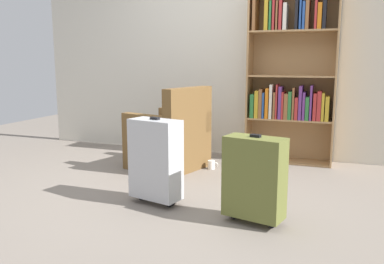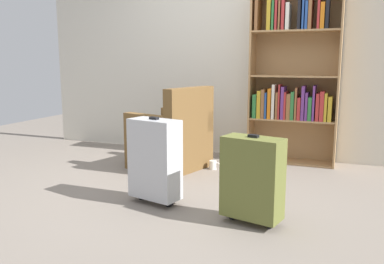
{
  "view_description": "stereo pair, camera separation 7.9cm",
  "coord_description": "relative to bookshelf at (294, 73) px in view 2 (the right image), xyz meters",
  "views": [
    {
      "loc": [
        1.35,
        -3.22,
        1.17
      ],
      "look_at": [
        0.14,
        0.09,
        0.55
      ],
      "focal_mm": 37.76,
      "sensor_mm": 36.0,
      "label": 1
    },
    {
      "loc": [
        1.42,
        -3.19,
        1.17
      ],
      "look_at": [
        0.14,
        0.09,
        0.55
      ],
      "focal_mm": 37.76,
      "sensor_mm": 36.0,
      "label": 2
    }
  ],
  "objects": [
    {
      "name": "ground_plane",
      "position": [
        -0.82,
        -1.53,
        -1.04
      ],
      "size": [
        9.02,
        9.02,
        0.0
      ],
      "primitive_type": "plane",
      "color": "slate"
    },
    {
      "name": "back_wall",
      "position": [
        -0.82,
        0.21,
        0.26
      ],
      "size": [
        5.15,
        0.1,
        2.6
      ],
      "primitive_type": "cube",
      "color": "beige",
      "rests_on": "ground"
    },
    {
      "name": "bookshelf",
      "position": [
        0.0,
        0.0,
        0.0
      ],
      "size": [
        0.98,
        0.32,
        1.98
      ],
      "color": "#A87F51",
      "rests_on": "ground"
    },
    {
      "name": "armchair",
      "position": [
        -1.18,
        -0.75,
        -0.72
      ],
      "size": [
        0.87,
        0.87,
        0.9
      ],
      "color": "brown",
      "rests_on": "ground"
    },
    {
      "name": "mug",
      "position": [
        -0.74,
        -0.64,
        -0.99
      ],
      "size": [
        0.12,
        0.08,
        0.1
      ],
      "color": "white",
      "rests_on": "ground"
    },
    {
      "name": "suitcase_silver",
      "position": [
        -0.85,
        -1.83,
        -0.66
      ],
      "size": [
        0.46,
        0.3,
        0.73
      ],
      "color": "#B7BABF",
      "rests_on": "ground"
    },
    {
      "name": "suitcase_olive",
      "position": [
        -0.01,
        -1.97,
        -0.69
      ],
      "size": [
        0.47,
        0.3,
        0.66
      ],
      "color": "brown",
      "rests_on": "ground"
    }
  ]
}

